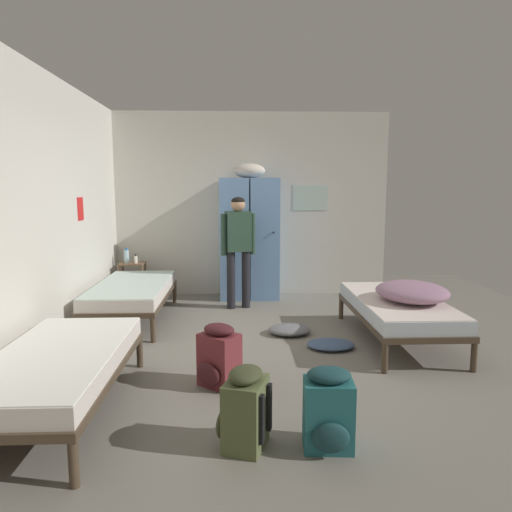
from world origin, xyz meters
TOP-DOWN VIEW (x-y plane):
  - ground_plane at (0.00, 0.00)m, footprint 8.20×8.20m
  - room_backdrop at (-1.16, 1.19)m, footprint 4.36×5.18m
  - locker_bank at (-0.02, 2.28)m, footprint 0.90×0.55m
  - shelf_unit at (-1.82, 2.23)m, footprint 0.38×0.30m
  - bed_left_rear at (-1.57, 1.08)m, footprint 0.90×1.90m
  - bed_left_front at (-1.57, -1.49)m, footprint 0.90×1.90m
  - bed_right at (1.57, 0.10)m, footprint 0.90×1.90m
  - bedding_heap at (1.68, -0.03)m, footprint 0.76×0.85m
  - person_traveler at (-0.19, 1.65)m, footprint 0.49×0.28m
  - water_bottle at (-1.90, 2.25)m, footprint 0.07×0.07m
  - lotion_bottle at (-1.75, 2.19)m, footprint 0.05×0.05m
  - backpack_maroon at (-0.37, -1.03)m, footprint 0.41×0.42m
  - backpack_olive at (-0.17, -2.01)m, footprint 0.39×0.38m
  - backpack_teal at (0.38, -2.06)m, footprint 0.34×0.35m
  - clothes_pile_denim at (0.79, -0.11)m, footprint 0.51×0.39m
  - clothes_pile_grey at (0.40, 0.39)m, footprint 0.49×0.40m

SIDE VIEW (x-z plane):
  - ground_plane at x=0.00m, z-range 0.00..0.00m
  - clothes_pile_denim at x=0.79m, z-range 0.00..0.08m
  - clothes_pile_grey at x=0.40m, z-range 0.00..0.11m
  - backpack_maroon at x=-0.37m, z-range -0.02..0.53m
  - backpack_olive at x=-0.17m, z-range -0.02..0.53m
  - backpack_teal at x=0.38m, z-range -0.02..0.53m
  - shelf_unit at x=-1.82m, z-range 0.06..0.63m
  - bed_left_rear at x=-1.57m, z-range 0.14..0.63m
  - bed_left_front at x=-1.57m, z-range 0.14..0.63m
  - bed_right at x=1.57m, z-range 0.14..0.63m
  - bedding_heap at x=1.68m, z-range 0.49..0.70m
  - lotion_bottle at x=-1.75m, z-range 0.56..0.70m
  - water_bottle at x=-1.90m, z-range 0.56..0.79m
  - person_traveler at x=-0.19m, z-range 0.16..1.74m
  - locker_bank at x=-0.02m, z-range -0.07..2.00m
  - room_backdrop at x=-1.16m, z-range 0.00..2.88m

